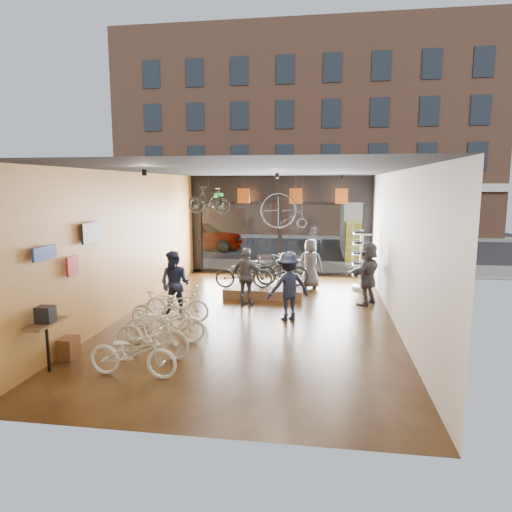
% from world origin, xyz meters
% --- Properties ---
extents(ground_plane, '(7.00, 12.00, 0.04)m').
position_xyz_m(ground_plane, '(0.00, 0.00, -0.02)').
color(ground_plane, black).
rests_on(ground_plane, ground).
extents(ceiling, '(7.00, 12.00, 0.04)m').
position_xyz_m(ceiling, '(0.00, 0.00, 3.82)').
color(ceiling, black).
rests_on(ceiling, ground).
extents(wall_left, '(0.04, 12.00, 3.80)m').
position_xyz_m(wall_left, '(-3.52, 0.00, 1.90)').
color(wall_left, '#B27A39').
rests_on(wall_left, ground).
extents(wall_right, '(0.04, 12.00, 3.80)m').
position_xyz_m(wall_right, '(3.52, 0.00, 1.90)').
color(wall_right, beige).
rests_on(wall_right, ground).
extents(wall_back, '(7.00, 0.04, 3.80)m').
position_xyz_m(wall_back, '(0.00, -6.02, 1.90)').
color(wall_back, beige).
rests_on(wall_back, ground).
extents(storefront, '(7.00, 0.26, 3.80)m').
position_xyz_m(storefront, '(0.00, 6.00, 1.90)').
color(storefront, black).
rests_on(storefront, ground).
extents(exit_sign, '(0.35, 0.06, 0.18)m').
position_xyz_m(exit_sign, '(-2.40, 5.88, 3.05)').
color(exit_sign, '#198C26').
rests_on(exit_sign, storefront).
extents(street_road, '(30.00, 18.00, 0.02)m').
position_xyz_m(street_road, '(0.00, 15.00, -0.01)').
color(street_road, black).
rests_on(street_road, ground).
extents(sidewalk_near, '(30.00, 2.40, 0.12)m').
position_xyz_m(sidewalk_near, '(0.00, 7.20, 0.06)').
color(sidewalk_near, slate).
rests_on(sidewalk_near, ground).
extents(sidewalk_far, '(30.00, 2.00, 0.12)m').
position_xyz_m(sidewalk_far, '(0.00, 19.00, 0.06)').
color(sidewalk_far, slate).
rests_on(sidewalk_far, ground).
extents(opposite_building, '(26.00, 5.00, 14.00)m').
position_xyz_m(opposite_building, '(0.00, 21.50, 7.00)').
color(opposite_building, brown).
rests_on(opposite_building, ground).
extents(street_car, '(4.60, 1.85, 1.57)m').
position_xyz_m(street_car, '(-4.90, 12.00, 0.78)').
color(street_car, gray).
rests_on(street_car, street_road).
extents(box_truck, '(2.24, 6.71, 2.64)m').
position_xyz_m(box_truck, '(3.71, 11.00, 1.32)').
color(box_truck, silver).
rests_on(box_truck, street_road).
extents(floor_bike_0, '(1.69, 0.65, 0.88)m').
position_xyz_m(floor_bike_0, '(-1.66, -4.21, 0.44)').
color(floor_bike_0, beige).
rests_on(floor_bike_0, ground_plane).
extents(floor_bike_1, '(1.71, 0.73, 1.00)m').
position_xyz_m(floor_bike_1, '(-1.66, -3.28, 0.50)').
color(floor_bike_1, beige).
rests_on(floor_bike_1, ground_plane).
extents(floor_bike_2, '(1.83, 0.90, 0.92)m').
position_xyz_m(floor_bike_2, '(-1.69, -2.43, 0.46)').
color(floor_bike_2, beige).
rests_on(floor_bike_2, ground_plane).
extents(floor_bike_3, '(1.57, 0.54, 0.93)m').
position_xyz_m(floor_bike_3, '(-2.12, -1.51, 0.46)').
color(floor_bike_3, beige).
rests_on(floor_bike_3, ground_plane).
extents(floor_bike_4, '(1.76, 0.71, 0.90)m').
position_xyz_m(floor_bike_4, '(-1.98, -0.75, 0.45)').
color(floor_bike_4, beige).
rests_on(floor_bike_4, ground_plane).
extents(display_platform, '(2.40, 1.80, 0.30)m').
position_xyz_m(display_platform, '(-0.11, 2.45, 0.15)').
color(display_platform, '#503222').
rests_on(display_platform, ground_plane).
extents(display_bike_left, '(1.81, 0.76, 0.92)m').
position_xyz_m(display_bike_left, '(-0.71, 1.93, 0.76)').
color(display_bike_left, black).
rests_on(display_bike_left, display_platform).
extents(display_bike_mid, '(1.66, 0.51, 0.99)m').
position_xyz_m(display_bike_mid, '(0.43, 2.39, 0.80)').
color(display_bike_mid, black).
rests_on(display_bike_mid, display_platform).
extents(display_bike_right, '(1.75, 0.72, 0.90)m').
position_xyz_m(display_bike_right, '(-0.23, 3.07, 0.75)').
color(display_bike_right, black).
rests_on(display_bike_right, display_platform).
extents(customer_1, '(0.94, 0.78, 1.74)m').
position_xyz_m(customer_1, '(-2.14, -0.38, 0.87)').
color(customer_1, '#161C33').
rests_on(customer_1, ground_plane).
extents(customer_2, '(1.06, 0.68, 1.68)m').
position_xyz_m(customer_2, '(-0.46, 0.99, 0.84)').
color(customer_2, '#3F3F44').
rests_on(customer_2, ground_plane).
extents(customer_3, '(1.31, 1.12, 1.76)m').
position_xyz_m(customer_3, '(0.83, -0.24, 0.88)').
color(customer_3, '#161C33').
rests_on(customer_3, ground_plane).
extents(customer_4, '(0.85, 0.59, 1.67)m').
position_xyz_m(customer_4, '(1.27, 3.53, 0.83)').
color(customer_4, '#3F3F44').
rests_on(customer_4, ground_plane).
extents(customer_5, '(1.35, 1.74, 1.84)m').
position_xyz_m(customer_5, '(2.98, 1.67, 0.92)').
color(customer_5, '#3F3F44').
rests_on(customer_5, ground_plane).
extents(sunglasses_rack, '(0.63, 0.54, 1.99)m').
position_xyz_m(sunglasses_rack, '(2.95, 3.66, 0.99)').
color(sunglasses_rack, white).
rests_on(sunglasses_rack, ground_plane).
extents(wall_merch, '(0.40, 2.40, 2.60)m').
position_xyz_m(wall_merch, '(-3.38, -3.50, 1.30)').
color(wall_merch, navy).
rests_on(wall_merch, wall_left).
extents(penny_farthing, '(1.59, 0.06, 1.27)m').
position_xyz_m(penny_farthing, '(0.33, 4.63, 2.50)').
color(penny_farthing, black).
rests_on(penny_farthing, ceiling).
extents(hung_bike, '(1.63, 0.68, 0.95)m').
position_xyz_m(hung_bike, '(-2.37, 4.20, 2.93)').
color(hung_bike, black).
rests_on(hung_bike, ceiling).
extents(jersey_left, '(0.45, 0.03, 0.55)m').
position_xyz_m(jersey_left, '(-1.29, 5.20, 3.05)').
color(jersey_left, '#CC5919').
rests_on(jersey_left, ceiling).
extents(jersey_mid, '(0.45, 0.03, 0.55)m').
position_xyz_m(jersey_mid, '(0.64, 5.20, 3.05)').
color(jersey_mid, '#CC5919').
rests_on(jersey_mid, ceiling).
extents(jersey_right, '(0.45, 0.03, 0.55)m').
position_xyz_m(jersey_right, '(2.30, 5.20, 3.05)').
color(jersey_right, '#CC5919').
rests_on(jersey_right, ceiling).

